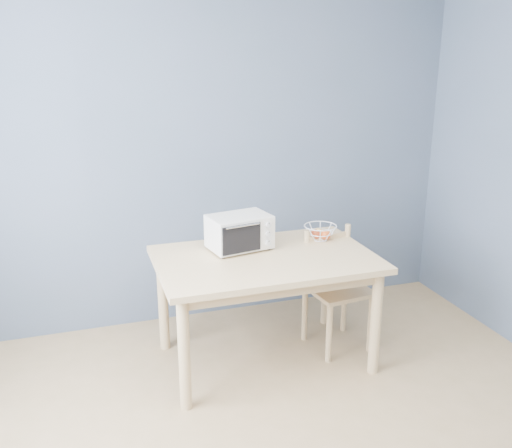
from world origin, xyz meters
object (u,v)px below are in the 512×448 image
object	(u,v)px
dining_chair	(335,290)
fruit_basket	(320,232)
dining_table	(265,271)
toaster_oven	(237,232)

from	to	relation	value
dining_chair	fruit_basket	bearing A→B (deg)	112.89
dining_table	toaster_oven	size ratio (longest dim) A/B	3.19
toaster_oven	fruit_basket	bearing A→B (deg)	-9.18
fruit_basket	dining_chair	world-z (taller)	fruit_basket
dining_table	fruit_basket	world-z (taller)	fruit_basket
fruit_basket	toaster_oven	bearing A→B (deg)	-178.73
toaster_oven	dining_chair	size ratio (longest dim) A/B	0.53
fruit_basket	dining_chair	distance (m)	0.42
dining_table	toaster_oven	distance (m)	0.32
toaster_oven	dining_chair	bearing A→B (deg)	-20.20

